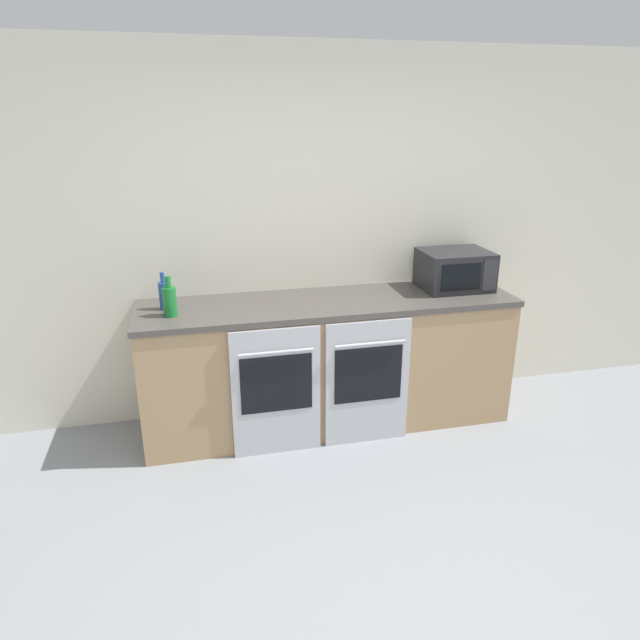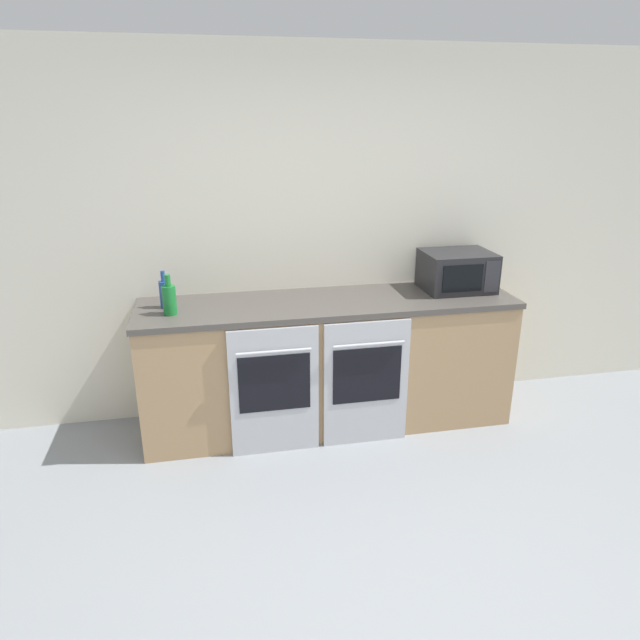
{
  "view_description": "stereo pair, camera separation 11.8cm",
  "coord_description": "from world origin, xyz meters",
  "px_view_note": "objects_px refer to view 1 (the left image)",
  "views": [
    {
      "loc": [
        -0.91,
        -1.83,
        2.14
      ],
      "look_at": [
        -0.06,
        1.79,
        0.79
      ],
      "focal_mm": 32.0,
      "sensor_mm": 36.0,
      "label": 1
    },
    {
      "loc": [
        -0.79,
        -1.86,
        2.14
      ],
      "look_at": [
        -0.06,
        1.79,
        0.79
      ],
      "focal_mm": 32.0,
      "sensor_mm": 36.0,
      "label": 2
    }
  ],
  "objects_px": {
    "oven_right": "(367,382)",
    "microwave": "(455,270)",
    "oven_left": "(276,392)",
    "bottle_blue": "(164,295)",
    "bottle_green": "(170,300)"
  },
  "relations": [
    {
      "from": "bottle_blue",
      "to": "microwave",
      "type": "bearing_deg",
      "value": 0.33
    },
    {
      "from": "oven_left",
      "to": "microwave",
      "type": "bearing_deg",
      "value": 16.45
    },
    {
      "from": "oven_left",
      "to": "bottle_green",
      "type": "bearing_deg",
      "value": 157.88
    },
    {
      "from": "microwave",
      "to": "bottle_blue",
      "type": "relative_size",
      "value": 1.95
    },
    {
      "from": "oven_right",
      "to": "microwave",
      "type": "relative_size",
      "value": 1.81
    },
    {
      "from": "microwave",
      "to": "bottle_blue",
      "type": "xyz_separation_m",
      "value": [
        -2.05,
        -0.01,
        -0.04
      ]
    },
    {
      "from": "bottle_green",
      "to": "bottle_blue",
      "type": "relative_size",
      "value": 1.05
    },
    {
      "from": "bottle_blue",
      "to": "bottle_green",
      "type": "bearing_deg",
      "value": -75.43
    },
    {
      "from": "oven_left",
      "to": "bottle_blue",
      "type": "bearing_deg",
      "value": 148.86
    },
    {
      "from": "oven_left",
      "to": "bottle_blue",
      "type": "relative_size",
      "value": 3.53
    },
    {
      "from": "oven_left",
      "to": "oven_right",
      "type": "distance_m",
      "value": 0.62
    },
    {
      "from": "oven_right",
      "to": "microwave",
      "type": "distance_m",
      "value": 1.08
    },
    {
      "from": "oven_left",
      "to": "bottle_blue",
      "type": "height_order",
      "value": "bottle_blue"
    },
    {
      "from": "oven_right",
      "to": "bottle_blue",
      "type": "distance_m",
      "value": 1.46
    },
    {
      "from": "oven_right",
      "to": "oven_left",
      "type": "bearing_deg",
      "value": 180.0
    }
  ]
}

